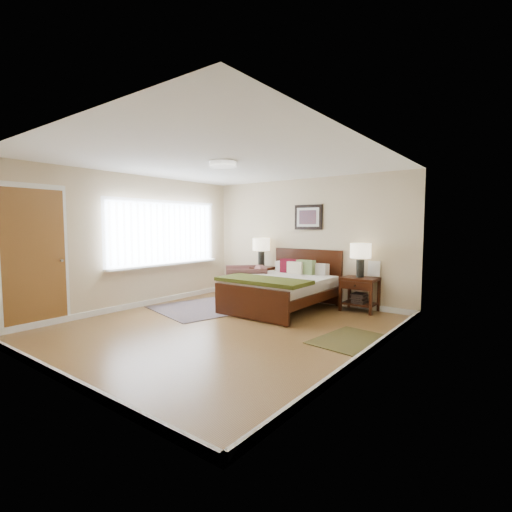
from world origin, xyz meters
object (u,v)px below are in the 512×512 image
at_px(nightstand_left, 261,272).
at_px(nightstand_right, 359,291).
at_px(bed, 282,283).
at_px(lamp_left, 261,246).
at_px(armchair, 245,284).
at_px(lamp_right, 361,253).
at_px(rug_persian, 217,306).

xyz_separation_m(nightstand_left, nightstand_right, (2.22, 0.01, -0.16)).
xyz_separation_m(bed, lamp_left, (-1.03, 0.74, 0.61)).
height_order(bed, nightstand_left, bed).
distance_m(bed, armchair, 1.03).
bearing_deg(lamp_left, lamp_right, 0.00).
bearing_deg(nightstand_right, bed, -148.74).
distance_m(lamp_left, rug_persian, 1.68).
bearing_deg(lamp_right, nightstand_right, -90.00).
distance_m(nightstand_left, lamp_left, 0.56).
relative_size(nightstand_right, rug_persian, 0.28).
bearing_deg(armchair, lamp_right, 61.84).
xyz_separation_m(armchair, rug_persian, (-0.16, -0.69, -0.36)).
xyz_separation_m(nightstand_left, rug_persian, (-0.14, -1.25, -0.53)).
relative_size(nightstand_left, rug_persian, 0.30).
distance_m(lamp_right, rug_persian, 2.87).
bearing_deg(armchair, nightstand_right, 61.52).
relative_size(nightstand_left, lamp_left, 1.09).
xyz_separation_m(lamp_left, rug_persian, (-0.14, -1.27, -1.10)).
xyz_separation_m(nightstand_right, lamp_right, (-0.00, 0.01, 0.68)).
bearing_deg(lamp_right, armchair, -165.29).
distance_m(nightstand_left, nightstand_right, 2.22).
height_order(nightstand_right, armchair, armchair).
distance_m(nightstand_right, lamp_right, 0.68).
bearing_deg(lamp_left, bed, -35.59).
bearing_deg(lamp_right, nightstand_left, -179.43).
xyz_separation_m(nightstand_left, armchair, (0.02, -0.55, -0.17)).
bearing_deg(lamp_left, nightstand_left, -90.00).
height_order(bed, armchair, bed).
height_order(armchair, rug_persian, armchair).
bearing_deg(bed, lamp_right, 31.71).
bearing_deg(nightstand_right, armchair, -165.61).
xyz_separation_m(bed, nightstand_right, (1.19, 0.72, -0.12)).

